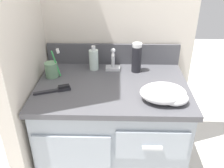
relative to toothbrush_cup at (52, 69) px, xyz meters
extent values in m
cube|color=beige|center=(0.36, 0.26, 0.31)|extent=(1.03, 0.08, 2.20)
cube|color=beige|center=(-0.12, -0.09, 0.31)|extent=(0.08, 0.67, 2.20)
cube|color=#9EA8B2|center=(0.36, -0.09, -0.43)|extent=(0.82, 0.55, 0.71)
cube|color=#9EA8B2|center=(0.56, -0.37, -0.23)|extent=(0.36, 0.02, 0.17)
cube|color=silver|center=(0.56, -0.39, -0.23)|extent=(0.10, 0.02, 0.01)
cube|color=#4C4C51|center=(0.36, -0.09, -0.06)|extent=(0.85, 0.59, 0.03)
ellipsoid|color=#46464B|center=(0.36, -0.09, -0.14)|extent=(0.35, 0.33, 0.18)
cylinder|color=silver|center=(0.36, -0.09, -0.22)|extent=(0.03, 0.03, 0.01)
cube|color=#4C4C51|center=(0.36, 0.20, 0.02)|extent=(0.85, 0.02, 0.14)
cube|color=silver|center=(0.36, 0.11, -0.04)|extent=(0.09, 0.06, 0.02)
cylinder|color=silver|center=(0.36, 0.11, 0.02)|extent=(0.02, 0.02, 0.08)
cylinder|color=silver|center=(0.36, 0.08, 0.06)|extent=(0.02, 0.06, 0.02)
sphere|color=silver|center=(0.36, 0.12, 0.08)|extent=(0.03, 0.03, 0.03)
cylinder|color=gray|center=(0.00, 0.00, 0.00)|extent=(0.07, 0.07, 0.09)
cylinder|color=green|center=(0.03, 0.00, 0.04)|extent=(0.05, 0.01, 0.16)
cube|color=white|center=(0.05, 0.00, 0.12)|extent=(0.02, 0.02, 0.03)
cylinder|color=silver|center=(0.24, 0.11, 0.02)|extent=(0.06, 0.06, 0.13)
cylinder|color=silver|center=(0.24, 0.11, 0.09)|extent=(0.03, 0.03, 0.03)
cylinder|color=silver|center=(0.24, 0.10, 0.11)|extent=(0.01, 0.03, 0.01)
cylinder|color=black|center=(0.50, 0.09, 0.03)|extent=(0.06, 0.06, 0.16)
cylinder|color=white|center=(0.50, 0.09, 0.12)|extent=(0.06, 0.06, 0.02)
cube|color=#232328|center=(0.01, -0.19, -0.04)|extent=(0.13, 0.06, 0.01)
cube|color=#232328|center=(0.10, -0.15, -0.04)|extent=(0.08, 0.05, 0.02)
cube|color=black|center=(0.10, -0.15, -0.03)|extent=(0.06, 0.05, 0.01)
ellipsoid|color=white|center=(0.62, -0.24, 0.00)|extent=(0.23, 0.18, 0.09)
ellipsoid|color=white|center=(0.67, -0.27, -0.02)|extent=(0.14, 0.12, 0.06)
camera|label=1|loc=(0.39, -1.31, 0.64)|focal=40.00mm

